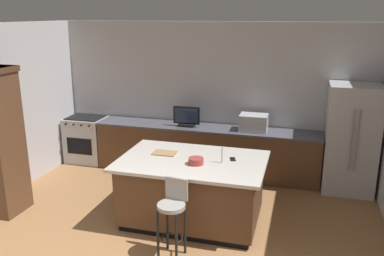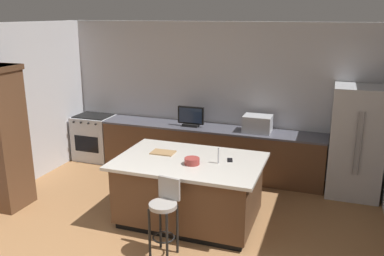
% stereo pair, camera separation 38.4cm
% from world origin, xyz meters
% --- Properties ---
extents(wall_back, '(6.30, 0.12, 2.74)m').
position_xyz_m(wall_back, '(0.00, 4.29, 1.37)').
color(wall_back, '#BCBCC1').
rests_on(wall_back, ground_plane).
extents(counter_back, '(4.11, 0.62, 0.89)m').
position_xyz_m(counter_back, '(-0.03, 3.91, 0.45)').
color(counter_back, brown).
rests_on(counter_back, ground_plane).
extents(kitchen_island, '(2.02, 1.35, 0.93)m').
position_xyz_m(kitchen_island, '(0.22, 2.12, 0.47)').
color(kitchen_island, black).
rests_on(kitchen_island, ground_plane).
extents(refrigerator, '(0.81, 0.77, 1.80)m').
position_xyz_m(refrigerator, '(2.44, 3.85, 0.90)').
color(refrigerator, '#B7BABF').
rests_on(refrigerator, ground_plane).
extents(range_oven, '(0.75, 0.63, 0.91)m').
position_xyz_m(range_oven, '(-2.47, 3.91, 0.45)').
color(range_oven, '#B7BABF').
rests_on(range_oven, ground_plane).
extents(microwave, '(0.48, 0.36, 0.29)m').
position_xyz_m(microwave, '(0.83, 3.91, 1.04)').
color(microwave, '#B7BABF').
rests_on(microwave, counter_back).
extents(tv_monitor, '(0.49, 0.16, 0.37)m').
position_xyz_m(tv_monitor, '(-0.37, 3.86, 1.06)').
color(tv_monitor, black).
rests_on(tv_monitor, counter_back).
extents(sink_faucet_back, '(0.02, 0.02, 0.24)m').
position_xyz_m(sink_faucet_back, '(-0.22, 4.01, 1.01)').
color(sink_faucet_back, '#B2B2B7').
rests_on(sink_faucet_back, counter_back).
extents(sink_faucet_island, '(0.02, 0.02, 0.22)m').
position_xyz_m(sink_faucet_island, '(0.64, 2.12, 1.04)').
color(sink_faucet_island, '#B2B2B7').
rests_on(sink_faucet_island, kitchen_island).
extents(bar_stool_center, '(0.34, 0.36, 0.98)m').
position_xyz_m(bar_stool_center, '(0.22, 1.23, 0.59)').
color(bar_stool_center, gray).
rests_on(bar_stool_center, ground_plane).
extents(fruit_bowl, '(0.20, 0.20, 0.09)m').
position_xyz_m(fruit_bowl, '(0.31, 1.97, 0.97)').
color(fruit_bowl, '#993833').
rests_on(fruit_bowl, kitchen_island).
extents(cell_phone, '(0.11, 0.16, 0.01)m').
position_xyz_m(cell_phone, '(0.76, 2.28, 0.93)').
color(cell_phone, black).
rests_on(cell_phone, kitchen_island).
extents(tv_remote, '(0.07, 0.17, 0.02)m').
position_xyz_m(tv_remote, '(0.32, 1.99, 0.94)').
color(tv_remote, black).
rests_on(tv_remote, kitchen_island).
extents(cutting_board, '(0.34, 0.24, 0.02)m').
position_xyz_m(cutting_board, '(-0.23, 2.25, 0.94)').
color(cutting_board, '#A87F51').
rests_on(cutting_board, kitchen_island).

